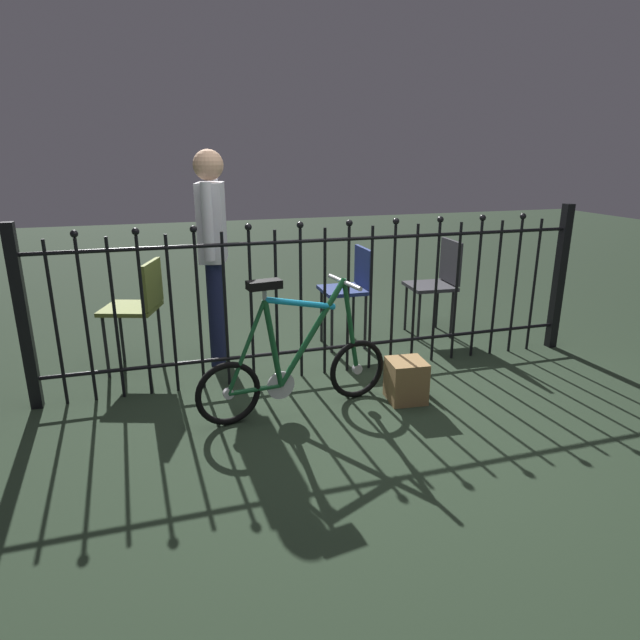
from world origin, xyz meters
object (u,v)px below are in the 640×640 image
chair_olive (140,303)px  display_crate (406,381)px  bicycle (296,365)px  chair_charcoal (439,278)px  person_visitor (213,241)px  chair_navy (351,285)px

chair_olive → display_crate: (1.65, -1.05, -0.38)m
bicycle → chair_charcoal: 1.95m
bicycle → chair_charcoal: bicycle is taller
display_crate → bicycle: bearing=174.7°
person_visitor → display_crate: person_visitor is taller
bicycle → chair_olive: (-0.92, 0.98, 0.21)m
display_crate → person_visitor: bearing=136.2°
chair_navy → chair_charcoal: size_ratio=0.98×
bicycle → chair_navy: bicycle is taller
bicycle → display_crate: 0.75m
chair_navy → chair_charcoal: chair_charcoal is taller
display_crate → chair_charcoal: bearing=54.2°
bicycle → chair_olive: bearing=133.1°
chair_olive → person_visitor: size_ratio=0.52×
chair_olive → bicycle: bearing=-46.9°
chair_navy → chair_charcoal: (0.83, 0.05, -0.01)m
person_visitor → bicycle: bearing=-69.5°
bicycle → person_visitor: bearing=110.5°
bicycle → chair_olive: bicycle is taller
chair_charcoal → display_crate: bearing=-125.8°
bicycle → person_visitor: size_ratio=0.80×
chair_olive → person_visitor: 0.70m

